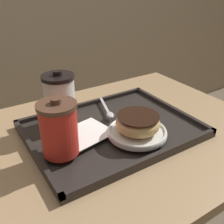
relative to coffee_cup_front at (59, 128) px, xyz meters
The scene contains 8 objects.
cafe_table 0.31m from the coffee_cup_front, 10.17° to the left, with size 0.86×0.65×0.72m.
serving_tray 0.19m from the coffee_cup_front, 13.70° to the left, with size 0.45×0.34×0.02m.
napkin_paper 0.11m from the coffee_cup_front, 25.22° to the left, with size 0.15×0.13×0.00m.
coffee_cup_front is the anchor object (origin of this frame).
coffee_cup_rear 0.15m from the coffee_cup_front, 66.45° to the left, with size 0.09×0.09×0.15m.
plate_with_chocolate_donut 0.21m from the coffee_cup_front, ahead, with size 0.16×0.16×0.01m.
donut_chocolate_glazed 0.20m from the coffee_cup_front, ahead, with size 0.11×0.11×0.04m.
spoon 0.23m from the coffee_cup_front, 27.98° to the left, with size 0.06×0.14×0.01m.
Camera 1 is at (-0.34, -0.52, 1.12)m, focal length 42.00 mm.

